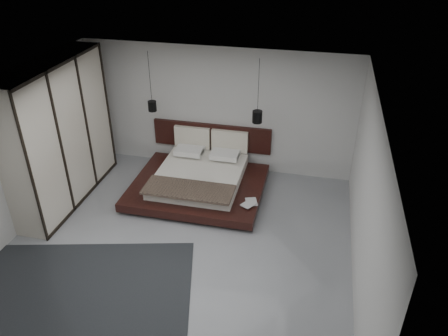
% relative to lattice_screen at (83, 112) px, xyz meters
% --- Properties ---
extents(floor, '(6.00, 6.00, 0.00)m').
position_rel_lattice_screen_xyz_m(floor, '(2.95, -2.45, -1.30)').
color(floor, gray).
rests_on(floor, ground).
extents(ceiling, '(6.00, 6.00, 0.00)m').
position_rel_lattice_screen_xyz_m(ceiling, '(2.95, -2.45, 1.50)').
color(ceiling, white).
rests_on(ceiling, wall_back).
extents(wall_back, '(6.00, 0.00, 6.00)m').
position_rel_lattice_screen_xyz_m(wall_back, '(2.95, 0.55, 0.10)').
color(wall_back, '#B4B4B2').
rests_on(wall_back, floor).
extents(wall_front, '(6.00, 0.00, 6.00)m').
position_rel_lattice_screen_xyz_m(wall_front, '(2.95, -5.45, 0.10)').
color(wall_front, '#B4B4B2').
rests_on(wall_front, floor).
extents(wall_left, '(0.00, 6.00, 6.00)m').
position_rel_lattice_screen_xyz_m(wall_left, '(-0.05, -2.45, 0.10)').
color(wall_left, '#B4B4B2').
rests_on(wall_left, floor).
extents(wall_right, '(0.00, 6.00, 6.00)m').
position_rel_lattice_screen_xyz_m(wall_right, '(5.95, -2.45, 0.10)').
color(wall_right, '#B4B4B2').
rests_on(wall_right, floor).
extents(lattice_screen, '(0.05, 0.90, 2.60)m').
position_rel_lattice_screen_xyz_m(lattice_screen, '(0.00, 0.00, 0.00)').
color(lattice_screen, black).
rests_on(lattice_screen, floor).
extents(bed, '(2.71, 2.36, 1.06)m').
position_rel_lattice_screen_xyz_m(bed, '(2.82, -0.54, -1.02)').
color(bed, black).
rests_on(bed, floor).
extents(book_lower, '(0.29, 0.34, 0.03)m').
position_rel_lattice_screen_xyz_m(book_lower, '(3.94, -1.18, -1.04)').
color(book_lower, '#99724C').
rests_on(book_lower, bed).
extents(book_upper, '(0.33, 0.35, 0.02)m').
position_rel_lattice_screen_xyz_m(book_upper, '(3.92, -1.21, -1.01)').
color(book_upper, '#99724C').
rests_on(book_upper, book_lower).
extents(pendant_left, '(0.18, 0.18, 1.26)m').
position_rel_lattice_screen_xyz_m(pendant_left, '(1.71, -0.12, 0.35)').
color(pendant_left, black).
rests_on(pendant_left, ceiling).
extents(pendant_right, '(0.20, 0.20, 1.30)m').
position_rel_lattice_screen_xyz_m(pendant_right, '(3.94, -0.12, 0.32)').
color(pendant_right, black).
rests_on(pendant_right, ceiling).
extents(wardrobe, '(0.68, 2.91, 2.86)m').
position_rel_lattice_screen_xyz_m(wardrobe, '(0.25, -1.37, 0.13)').
color(wardrobe, beige).
rests_on(wardrobe, floor).
extents(rug, '(4.13, 3.37, 0.02)m').
position_rel_lattice_screen_xyz_m(rug, '(1.75, -3.98, -1.29)').
color(rug, black).
rests_on(rug, floor).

